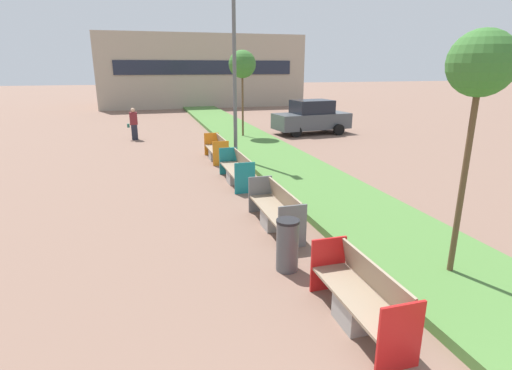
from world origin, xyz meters
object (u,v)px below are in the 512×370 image
Objects in this scene: bench_grey_frame at (276,212)px; sapling_tree_near at (481,67)px; street_lamp_post at (234,59)px; bench_teal_frame at (237,172)px; bench_red_frame at (360,301)px; litter_bin at (287,245)px; parked_car_distant at (312,117)px; bench_orange_frame at (217,151)px; sapling_tree_far at (242,65)px; pedestrian_walking at (134,124)px.

sapling_tree_near is at bearing -54.78° from bench_grey_frame.
bench_teal_frame is at bearing -102.42° from street_lamp_post.
bench_red_frame is 2.04× the size of litter_bin.
parked_car_distant reaches higher than bench_teal_frame.
street_lamp_post is (0.61, -0.72, 3.52)m from bench_orange_frame.
litter_bin is at bearing -102.98° from bench_grey_frame.
sapling_tree_near is 0.95× the size of sapling_tree_far.
street_lamp_post is (0.61, 6.67, 3.51)m from bench_grey_frame.
street_lamp_post reaches higher than bench_red_frame.
street_lamp_post reaches higher than sapling_tree_near.
bench_red_frame is at bearing -117.31° from parked_car_distant.
sapling_tree_far reaches higher than parked_car_distant.
parked_car_distant is at bearing 64.81° from litter_bin.
bench_teal_frame is at bearing 107.37° from sapling_tree_near.
sapling_tree_near is at bearing -90.00° from sapling_tree_far.
bench_grey_frame is at bearing -122.98° from parked_car_distant.
street_lamp_post reaches higher than sapling_tree_far.
sapling_tree_far reaches higher than bench_teal_frame.
sapling_tree_near is 2.59× the size of pedestrian_walking.
bench_teal_frame is 1.14× the size of bench_orange_frame.
bench_teal_frame is at bearing -89.94° from bench_orange_frame.
sapling_tree_near is 14.89m from sapling_tree_far.
street_lamp_post reaches higher than parked_car_distant.
bench_orange_frame is 6.59m from pedestrian_walking.
bench_grey_frame is 2.37× the size of litter_bin.
sapling_tree_near is (2.20, -10.49, 3.25)m from bench_orange_frame.
sapling_tree_near is at bearing -110.87° from parked_car_distant.
bench_teal_frame is at bearing -70.70° from pedestrian_walking.
bench_orange_frame is at bearing -60.65° from pedestrian_walking.
bench_grey_frame is 7.56m from street_lamp_post.
sapling_tree_far is at bearing -177.51° from parked_car_distant.
parked_car_distant is (9.53, -0.72, 0.10)m from pedestrian_walking.
bench_red_frame is at bearing -162.52° from sapling_tree_near.
parked_car_distant is at bearing 53.40° from bench_teal_frame.
street_lamp_post is (0.61, 2.77, 3.51)m from bench_teal_frame.
bench_teal_frame is (0.00, 7.70, 0.01)m from bench_red_frame.
pedestrian_walking reaches higher than litter_bin.
bench_red_frame is 3.99m from sapling_tree_near.
bench_teal_frame is 8.83m from sapling_tree_far.
pedestrian_walking reaches higher than bench_grey_frame.
bench_red_frame is 0.86× the size of bench_grey_frame.
bench_grey_frame is at bearing 125.22° from sapling_tree_near.
street_lamp_post reaches higher than bench_teal_frame.
bench_grey_frame is 1.45× the size of pedestrian_walking.
bench_orange_frame is at bearing 101.82° from sapling_tree_near.
bench_orange_frame is at bearing 90.02° from bench_grey_frame.
sapling_tree_near reaches higher than pedestrian_walking.
sapling_tree_near is (2.20, 0.69, 3.26)m from bench_red_frame.
litter_bin is 9.36m from street_lamp_post.
pedestrian_walking is (-3.23, 13.12, 0.44)m from bench_grey_frame.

